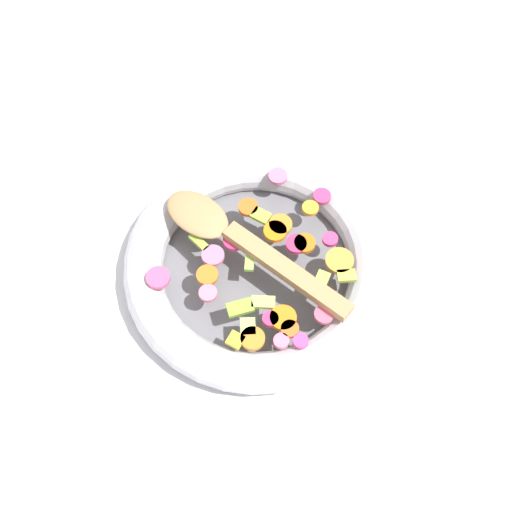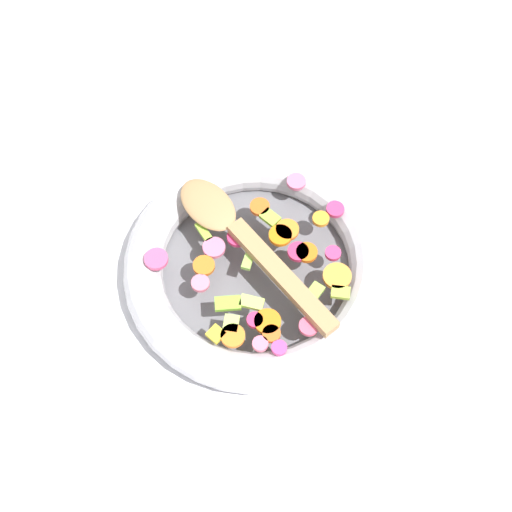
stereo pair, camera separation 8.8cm
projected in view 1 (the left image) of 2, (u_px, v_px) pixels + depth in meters
The scene contains 4 objects.
ground_plane at pixel (256, 274), 0.93m from camera, with size 4.00×4.00×0.00m, color silver.
skillet at pixel (256, 266), 0.91m from camera, with size 0.34×0.34×0.05m.
chopped_vegetables at pixel (270, 267), 0.87m from camera, with size 0.25×0.23×0.01m.
wooden_spoon at pixel (237, 238), 0.88m from camera, with size 0.06×0.27×0.01m.
Camera 1 is at (0.34, 0.24, 0.83)m, focal length 50.00 mm.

